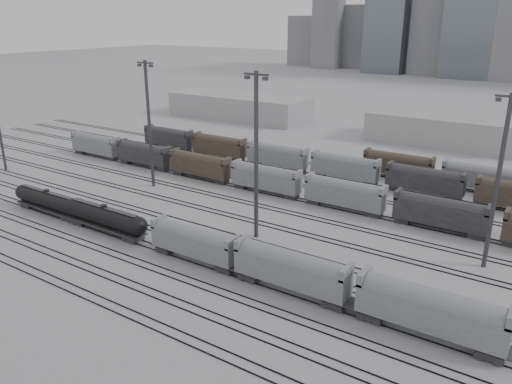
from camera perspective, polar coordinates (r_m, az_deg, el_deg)
The scene contains 14 objects.
ground at distance 72.09m, azimuth -6.53°, elevation -8.42°, with size 900.00×900.00×0.00m, color #BBBBC0.
tracks at distance 84.82m, azimuth 1.03°, elevation -3.83°, with size 220.00×71.50×0.16m.
tank_car_a at distance 96.92m, azimuth -22.72°, elevation -0.86°, with size 17.31×2.88×4.28m.
tank_car_b at distance 85.22m, azimuth -16.89°, elevation -2.75°, with size 18.30×3.05×4.52m.
hopper_car_a at distance 72.30m, azimuth -7.08°, elevation -5.58°, with size 14.26×2.83×5.10m.
hopper_car_b at distance 63.91m, azimuth 4.03°, elevation -8.66°, with size 15.68×3.11×5.61m.
hopper_car_c at distance 58.59m, azimuth 19.33°, elevation -12.49°, with size 16.20×3.22×5.79m.
light_mast_b at distance 103.47m, azimuth -12.12°, elevation 7.85°, with size 4.11×0.66×25.69m.
light_mast_c at distance 76.11m, azimuth 0.02°, elevation 4.45°, with size 4.19×0.67×26.18m.
light_mast_d at distance 73.97m, azimuth 25.92°, elevation 1.29°, with size 3.91×0.63×24.47m.
bg_string_near at distance 92.43m, azimuth 10.08°, elevation -0.35°, with size 151.00×3.00×5.60m.
bg_string_mid at distance 103.93m, azimuth 18.71°, elevation 1.12°, with size 151.00×3.00×5.60m.
warehouse_left at distance 178.27m, azimuth -1.94°, elevation 9.77°, with size 50.00×18.00×8.00m, color #ABAAAD.
warehouse_mid at distance 149.83m, azimuth 20.66°, elevation 6.73°, with size 40.00×18.00×8.00m, color #ABAAAD.
Camera 1 is at (41.66, -48.48, 33.34)m, focal length 35.00 mm.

